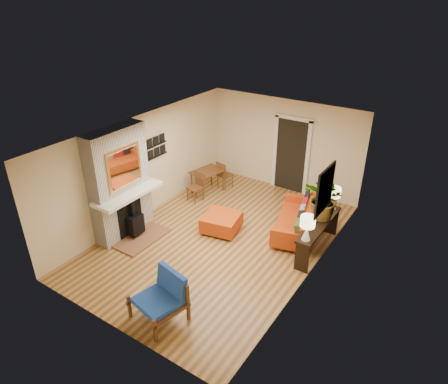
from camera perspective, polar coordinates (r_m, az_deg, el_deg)
The scene contains 10 objects.
room_shell at distance 10.62m, azimuth 10.05°, elevation 4.69°, with size 6.50×6.50×6.50m.
fireplace at distance 9.31m, azimuth -14.51°, elevation 0.79°, with size 1.09×1.68×2.60m.
sofa at distance 9.63m, azimuth 10.51°, elevation -4.05°, with size 1.24×2.00×0.73m.
ottoman at distance 9.58m, azimuth -0.37°, elevation -4.27°, with size 0.97×0.97×0.42m.
blue_chair at distance 7.31m, azimuth -8.70°, elevation -14.25°, with size 0.98×0.96×0.87m.
dining_table at distance 11.16m, azimuth -2.17°, elevation 2.32°, with size 0.86×1.56×0.82m.
console_table at distance 8.94m, azimuth 13.39°, elevation -5.14°, with size 0.34×1.85×0.72m.
lamp_near at distance 8.09m, azimuth 11.81°, elevation -4.69°, with size 0.30×0.30×0.54m.
lamp_far at distance 9.33m, azimuth 15.39°, elevation -0.51°, with size 0.30×0.30×0.54m.
houseplant at distance 8.82m, azimuth 14.32°, elevation -0.97°, with size 0.87×0.76×0.97m, color #1E5919.
Camera 1 is at (4.38, -6.42, 5.31)m, focal length 32.00 mm.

